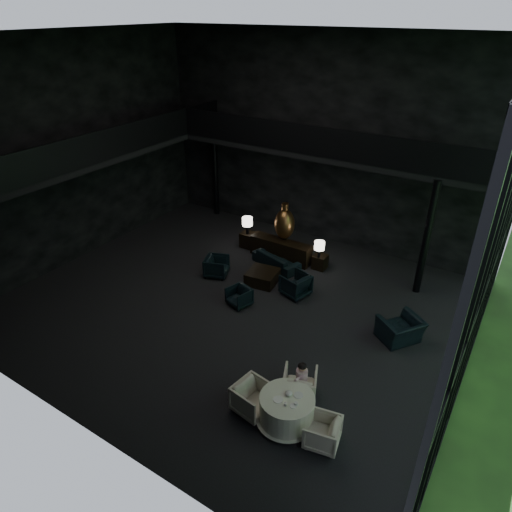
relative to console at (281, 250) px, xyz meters
The scene contains 35 objects.
floor 3.52m from the console, 85.35° to the right, with size 14.00×12.00×0.02m, color black.
ceiling 8.37m from the console, 85.35° to the right, with size 14.00×12.00×0.02m, color black.
wall_back 4.41m from the console, 83.58° to the left, with size 14.00×0.04×8.00m, color black.
wall_front 10.15m from the console, 88.29° to the right, with size 14.00×0.04×8.00m, color black.
wall_left 8.38m from the console, 152.60° to the right, with size 0.04×12.00×8.00m, color black.
curtain_wall 8.80m from the console, 25.71° to the right, with size 0.20×12.00×8.00m, color black, non-canonical shape.
mezzanine_left 7.60m from the console, 148.65° to the right, with size 2.00×12.00×0.25m, color black.
mezzanine_back 4.12m from the console, 49.78° to the left, with size 12.00×2.00×0.25m, color black.
railing_left 7.22m from the console, 143.56° to the right, with size 0.06×12.00×1.00m, color black.
railing_back 4.43m from the console, 21.97° to the left, with size 12.00×0.06×1.00m, color black.
column_nw 5.45m from the console, 154.82° to the left, with size 0.24×0.24×4.00m, color black.
column_ne 5.36m from the console, ahead, with size 0.24×0.24×4.00m, color black.
console is the anchor object (origin of this frame).
bronze_urn 1.03m from the console, 90.00° to the left, with size 0.77×0.77×1.43m.
side_table_left 1.61m from the console, behind, with size 0.56×0.56×0.61m, color black.
table_lamp_left 1.76m from the console, behind, with size 0.42×0.42×0.70m.
side_table_right 1.61m from the console, ahead, with size 0.49×0.49×0.54m, color black.
table_lamp_right 1.71m from the console, ahead, with size 0.38×0.38×0.64m.
sofa 0.63m from the console, 74.90° to the right, with size 1.76×0.51×0.69m, color black.
lounge_armchair_west 2.68m from the console, 119.94° to the right, with size 0.82×0.77×0.85m, color black.
lounge_armchair_east 2.53m from the console, 48.87° to the right, with size 0.92×0.86×0.95m, color black.
lounge_armchair_south 3.45m from the console, 83.40° to the right, with size 0.61×0.57×0.63m, color black.
window_armchair 5.88m from the console, 24.09° to the right, with size 1.21×0.79×1.06m, color black.
coffee_table 1.88m from the console, 80.26° to the right, with size 1.00×1.00×0.45m, color black.
dining_table 7.89m from the console, 59.29° to the right, with size 1.46×1.46×0.75m.
dining_chair_north 7.09m from the console, 56.47° to the right, with size 0.88×0.83×0.91m, color #B1A395.
dining_chair_east 8.52m from the console, 54.11° to the right, with size 0.74×0.69×0.76m, color silver.
dining_chair_west 7.63m from the console, 65.31° to the right, with size 0.92×0.86×0.94m, color silver.
child 7.12m from the console, 56.24° to the right, with size 0.29×0.29×0.62m.
plate_a 7.96m from the console, 60.83° to the right, with size 0.23×0.23×0.01m, color white.
plate_b 7.82m from the console, 57.38° to the right, with size 0.22×0.22×0.01m, color white.
saucer 8.14m from the console, 58.42° to the right, with size 0.16×0.16×0.01m, color white.
coffee_cup 8.10m from the console, 57.98° to the right, with size 0.08×0.08×0.06m, color white.
cereal_bowl 7.80m from the console, 59.03° to the right, with size 0.17×0.17×0.09m, color white.
cream_pot 8.12m from the console, 59.69° to the right, with size 0.06×0.06×0.07m, color #99999E.
Camera 1 is at (7.19, -10.07, 8.66)m, focal length 32.00 mm.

